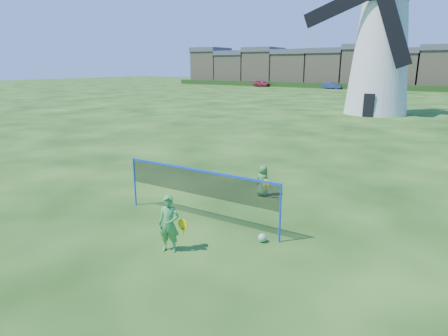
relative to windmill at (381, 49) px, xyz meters
name	(u,v)px	position (x,y,z in m)	size (l,w,h in m)	color
ground	(209,221)	(1.41, -28.95, -5.73)	(220.00, 220.00, 0.00)	black
windmill	(381,49)	(0.00, 0.00, 0.00)	(12.99, 5.44, 17.00)	silver
badminton_net	(199,183)	(1.18, -29.10, -4.59)	(5.05, 0.05, 1.55)	blue
player_girl	(169,224)	(1.66, -30.97, -5.03)	(0.72, 0.49, 1.40)	green
player_boy	(263,181)	(1.71, -26.10, -5.20)	(0.63, 0.41, 1.06)	#478640
play_ball	(262,238)	(3.32, -29.34, -5.62)	(0.22, 0.22, 0.22)	green
terraced_houses	(327,67)	(-18.53, 43.05, -1.80)	(64.96, 8.40, 8.35)	#988965
hedge	(306,85)	(-20.59, 37.05, -5.23)	(62.00, 0.80, 1.00)	#193814
car_left	(262,84)	(-29.61, 35.54, -5.09)	(1.51, 3.75, 1.28)	maroon
car_right	(332,86)	(-15.05, 35.77, -5.14)	(1.25, 3.59, 1.18)	navy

